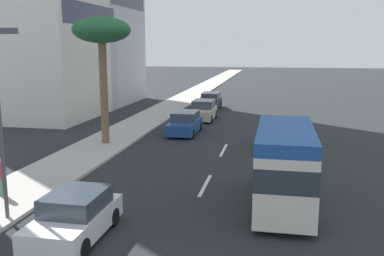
% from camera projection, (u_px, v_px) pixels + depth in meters
% --- Properties ---
extents(ground_plane, '(198.00, 198.00, 0.00)m').
position_uv_depth(ground_plane, '(237.00, 124.00, 35.47)').
color(ground_plane, '#26282B').
extents(sidewalk_right, '(162.00, 3.55, 0.15)m').
position_uv_depth(sidewalk_right, '(146.00, 120.00, 36.92)').
color(sidewalk_right, '#B2ADA3').
rests_on(sidewalk_right, ground_plane).
extents(lane_stripe_mid, '(3.20, 0.16, 0.01)m').
position_uv_depth(lane_stripe_mid, '(205.00, 185.00, 19.82)').
color(lane_stripe_mid, silver).
rests_on(lane_stripe_mid, ground_plane).
extents(lane_stripe_far, '(3.20, 0.16, 0.01)m').
position_uv_depth(lane_stripe_far, '(224.00, 150.00, 26.56)').
color(lane_stripe_far, silver).
rests_on(lane_stripe_far, ground_plane).
extents(car_lead, '(4.56, 1.94, 1.60)m').
position_uv_depth(car_lead, '(185.00, 123.00, 31.49)').
color(car_lead, '#1E478C').
rests_on(car_lead, ground_plane).
extents(car_second, '(4.36, 1.94, 1.70)m').
position_uv_depth(car_second, '(203.00, 111.00, 37.37)').
color(car_second, beige).
rests_on(car_second, ground_plane).
extents(car_third, '(4.37, 1.80, 1.53)m').
position_uv_depth(car_third, '(280.00, 137.00, 26.79)').
color(car_third, '#1E478C').
rests_on(car_third, ground_plane).
extents(car_fourth, '(4.01, 1.95, 1.54)m').
position_uv_depth(car_fourth, '(75.00, 217.00, 14.26)').
color(car_fourth, white).
rests_on(car_fourth, ground_plane).
extents(car_fifth, '(4.70, 1.85, 1.66)m').
position_uv_depth(car_fifth, '(211.00, 101.00, 43.84)').
color(car_fifth, black).
rests_on(car_fifth, ground_plane).
extents(minibus_sixth, '(6.19, 2.28, 3.20)m').
position_uv_depth(minibus_sixth, '(284.00, 164.00, 16.88)').
color(minibus_sixth, silver).
rests_on(minibus_sixth, ground_plane).
extents(pedestrian_near_lamp, '(0.34, 0.38, 1.59)m').
position_uv_depth(pedestrian_near_lamp, '(1.00, 175.00, 17.90)').
color(pedestrian_near_lamp, '#4C8C66').
rests_on(pedestrian_near_lamp, sidewalk_right).
extents(palm_tree, '(3.61, 3.61, 7.94)m').
position_uv_depth(palm_tree, '(102.00, 34.00, 26.68)').
color(palm_tree, brown).
rests_on(palm_tree, sidewalk_right).
extents(street_lamp, '(0.24, 0.97, 6.78)m').
position_uv_depth(street_lamp, '(1.00, 103.00, 14.95)').
color(street_lamp, '#4C4C51').
rests_on(street_lamp, sidewalk_right).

